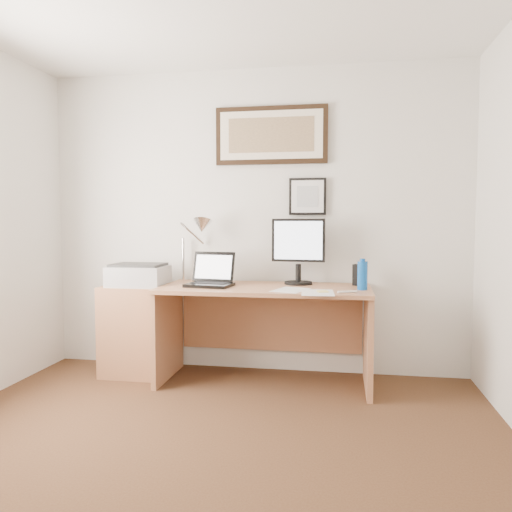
% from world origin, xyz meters
% --- Properties ---
extents(floor, '(4.00, 4.00, 0.00)m').
position_xyz_m(floor, '(0.00, 0.00, 0.00)').
color(floor, '#462A19').
rests_on(floor, ground).
extents(wall_back, '(3.50, 0.02, 2.50)m').
position_xyz_m(wall_back, '(0.00, 2.00, 1.25)').
color(wall_back, silver).
rests_on(wall_back, ground).
extents(side_cabinet, '(0.50, 0.40, 0.73)m').
position_xyz_m(side_cabinet, '(-0.92, 1.68, 0.36)').
color(side_cabinet, '#9D6442').
rests_on(side_cabinet, floor).
extents(water_bottle, '(0.07, 0.07, 0.21)m').
position_xyz_m(water_bottle, '(0.88, 1.58, 0.85)').
color(water_bottle, '#0D4EAA').
rests_on(water_bottle, desk).
extents(bottle_cap, '(0.04, 0.04, 0.02)m').
position_xyz_m(bottle_cap, '(0.88, 1.58, 0.97)').
color(bottle_cap, '#0D4EAA').
rests_on(bottle_cap, water_bottle).
extents(speaker, '(0.09, 0.09, 0.17)m').
position_xyz_m(speaker, '(0.86, 1.83, 0.83)').
color(speaker, black).
rests_on(speaker, desk).
extents(paper_sheet_a, '(0.29, 0.34, 0.00)m').
position_xyz_m(paper_sheet_a, '(0.36, 1.48, 0.75)').
color(paper_sheet_a, silver).
rests_on(paper_sheet_a, desk).
extents(paper_sheet_b, '(0.24, 0.33, 0.00)m').
position_xyz_m(paper_sheet_b, '(0.57, 1.36, 0.75)').
color(paper_sheet_b, silver).
rests_on(paper_sheet_b, desk).
extents(sticky_pad, '(0.09, 0.09, 0.01)m').
position_xyz_m(sticky_pad, '(0.60, 1.40, 0.76)').
color(sticky_pad, '#EDDF70').
rests_on(sticky_pad, desk).
extents(marker_pen, '(0.14, 0.06, 0.02)m').
position_xyz_m(marker_pen, '(0.77, 1.40, 0.76)').
color(marker_pen, white).
rests_on(marker_pen, desk).
extents(book, '(0.25, 0.28, 0.02)m').
position_xyz_m(book, '(-0.42, 1.58, 0.76)').
color(book, tan).
rests_on(book, desk).
extents(desk, '(1.60, 0.70, 0.75)m').
position_xyz_m(desk, '(0.15, 1.72, 0.51)').
color(desk, '#9D6442').
rests_on(desk, floor).
extents(laptop, '(0.37, 0.34, 0.26)m').
position_xyz_m(laptop, '(-0.27, 1.62, 0.81)').
color(laptop, black).
rests_on(laptop, desk).
extents(lcd_monitor, '(0.42, 0.22, 0.52)m').
position_xyz_m(lcd_monitor, '(0.39, 1.82, 1.04)').
color(lcd_monitor, black).
rests_on(lcd_monitor, desk).
extents(printer, '(0.44, 0.34, 0.18)m').
position_xyz_m(printer, '(-0.88, 1.66, 0.82)').
color(printer, '#ABABAE').
rests_on(printer, side_cabinet).
extents(desk_lamp, '(0.29, 0.27, 0.53)m').
position_xyz_m(desk_lamp, '(-0.41, 1.81, 1.19)').
color(desk_lamp, silver).
rests_on(desk_lamp, desk).
extents(picture_large, '(0.92, 0.04, 0.47)m').
position_xyz_m(picture_large, '(0.15, 1.97, 1.95)').
color(picture_large, black).
rests_on(picture_large, wall_back).
extents(picture_small, '(0.30, 0.03, 0.30)m').
position_xyz_m(picture_small, '(0.45, 1.97, 1.45)').
color(picture_small, black).
rests_on(picture_small, wall_back).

